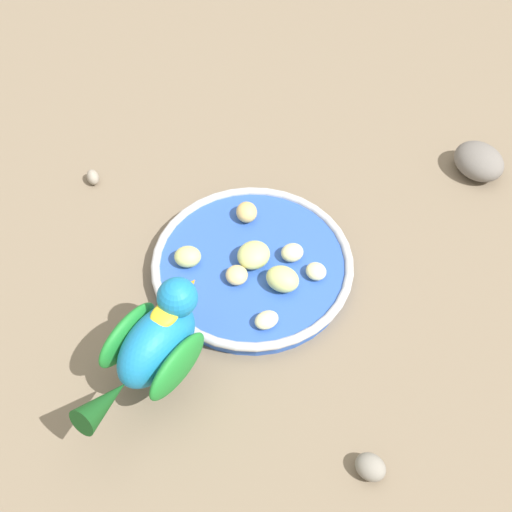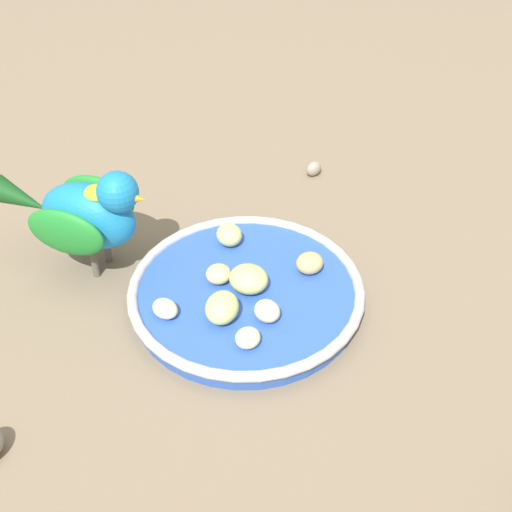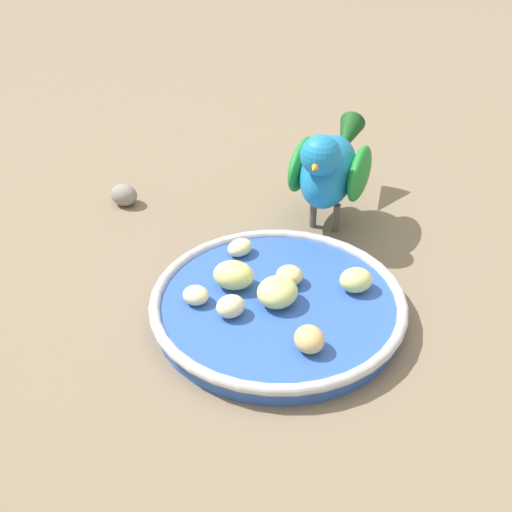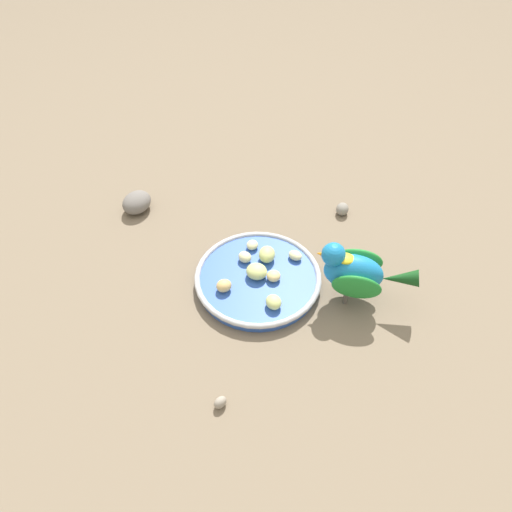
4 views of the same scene
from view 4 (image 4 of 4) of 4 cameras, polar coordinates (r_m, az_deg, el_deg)
ground_plane at (r=0.92m, az=1.08°, el=-2.64°), size 4.00×4.00×0.00m
feeding_bowl at (r=0.90m, az=0.23°, el=-2.67°), size 0.24×0.24×0.02m
apple_piece_0 at (r=0.89m, az=0.07°, el=-1.85°), size 0.05×0.05×0.03m
apple_piece_1 at (r=0.84m, az=2.12°, el=-5.52°), size 0.03×0.04×0.02m
apple_piece_2 at (r=0.92m, az=4.71°, el=0.06°), size 0.03×0.04×0.02m
apple_piece_3 at (r=0.87m, az=-3.86°, el=-3.56°), size 0.03×0.03×0.02m
apple_piece_4 at (r=0.94m, az=-0.44°, el=1.33°), size 0.03×0.03×0.02m
apple_piece_5 at (r=0.88m, az=2.13°, el=-2.40°), size 0.03×0.03×0.02m
apple_piece_6 at (r=0.91m, az=1.32°, el=0.20°), size 0.04×0.05×0.03m
apple_piece_7 at (r=0.91m, az=-1.34°, el=-0.13°), size 0.03×0.04×0.02m
parrot at (r=0.85m, az=11.82°, el=-1.81°), size 0.17×0.11×0.13m
rock_large at (r=1.08m, az=-14.07°, el=6.24°), size 0.09×0.09×0.04m
pebble_0 at (r=1.06m, az=10.28°, el=5.55°), size 0.04×0.04×0.03m
pebble_1 at (r=0.76m, az=-4.30°, el=-17.06°), size 0.03×0.02×0.02m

